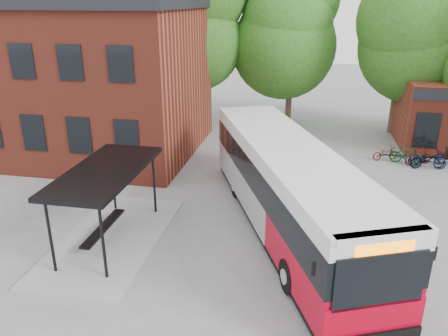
% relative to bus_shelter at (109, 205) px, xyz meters
% --- Properties ---
extents(ground, '(100.00, 100.00, 0.00)m').
position_rel_bus_shelter_xyz_m(ground, '(4.50, 1.00, -1.45)').
color(ground, slate).
extents(station_building, '(18.40, 10.40, 8.50)m').
position_rel_bus_shelter_xyz_m(station_building, '(-8.50, 10.00, 2.80)').
color(station_building, maroon).
rests_on(station_building, ground).
extents(bus_shelter, '(3.60, 7.00, 2.90)m').
position_rel_bus_shelter_xyz_m(bus_shelter, '(0.00, 0.00, 0.00)').
color(bus_shelter, black).
rests_on(bus_shelter, ground).
extents(bike_rail, '(5.20, 0.10, 0.38)m').
position_rel_bus_shelter_xyz_m(bike_rail, '(13.78, 11.00, -1.26)').
color(bike_rail, black).
rests_on(bike_rail, ground).
extents(tree_0, '(7.92, 7.92, 11.00)m').
position_rel_bus_shelter_xyz_m(tree_0, '(-1.50, 17.00, 4.05)').
color(tree_0, '#265A18').
rests_on(tree_0, ground).
extents(tree_1, '(7.92, 7.92, 10.40)m').
position_rel_bus_shelter_xyz_m(tree_1, '(5.50, 18.00, 3.75)').
color(tree_1, '#265A18').
rests_on(tree_1, ground).
extents(tree_2, '(7.92, 7.92, 11.00)m').
position_rel_bus_shelter_xyz_m(tree_2, '(12.50, 17.00, 4.05)').
color(tree_2, '#265A18').
rests_on(tree_2, ground).
extents(city_bus, '(7.74, 13.40, 3.39)m').
position_rel_bus_shelter_xyz_m(city_bus, '(6.33, 2.19, 0.24)').
color(city_bus, '#B30017').
rests_on(city_bus, ground).
extents(bicycle_0, '(1.59, 1.11, 0.79)m').
position_rel_bus_shelter_xyz_m(bicycle_0, '(11.31, 11.14, -1.05)').
color(bicycle_0, '#420904').
rests_on(bicycle_0, ground).
extents(bicycle_1, '(1.73, 0.80, 1.00)m').
position_rel_bus_shelter_xyz_m(bicycle_1, '(12.32, 10.73, -0.95)').
color(bicycle_1, '#0A3D17').
rests_on(bicycle_1, ground).
extents(bicycle_2, '(2.03, 1.15, 1.01)m').
position_rel_bus_shelter_xyz_m(bicycle_2, '(13.34, 10.22, -0.95)').
color(bicycle_2, black).
rests_on(bicycle_2, ground).
extents(bicycle_3, '(1.63, 1.03, 0.95)m').
position_rel_bus_shelter_xyz_m(bicycle_3, '(12.97, 10.71, -0.97)').
color(bicycle_3, '#49120C').
rests_on(bicycle_3, ground).
extents(bicycle_4, '(1.97, 0.90, 1.00)m').
position_rel_bus_shelter_xyz_m(bicycle_4, '(13.32, 10.26, -0.95)').
color(bicycle_4, '#0C1A43').
rests_on(bicycle_4, ground).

